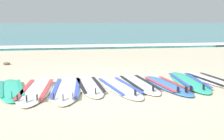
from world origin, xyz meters
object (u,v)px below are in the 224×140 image
Objects in this scene: surfboard_2 at (67,89)px; surfboard_8 at (211,80)px; surfboard_1 at (36,90)px; surfboard_7 at (188,81)px; surfboard_3 at (90,86)px; surfboard_5 at (139,84)px; surfboard_6 at (167,85)px; surfboard_0 at (11,89)px; surfboard_4 at (119,87)px.

surfboard_2 and surfboard_8 have the same top height.
surfboard_7 is at bearing 4.64° from surfboard_1.
surfboard_8 is (2.92, 0.11, 0.00)m from surfboard_3.
surfboard_6 is (0.58, -0.24, 0.00)m from surfboard_5.
surfboard_3 is at bearing -178.03° from surfboard_5.
surfboard_6 is (3.36, -0.15, 0.00)m from surfboard_0.
surfboard_3 is at bearing 22.49° from surfboard_2.
surfboard_1 and surfboard_4 have the same top height.
surfboard_8 is at bearing 2.17° from surfboard_5.
surfboard_2 and surfboard_3 have the same top height.
surfboard_3 is 1.71m from surfboard_6.
surfboard_8 is (4.05, 0.32, -0.00)m from surfboard_1.
surfboard_0 and surfboard_3 have the same top height.
surfboard_3 is 0.99× the size of surfboard_6.
surfboard_1 is at bearing -179.71° from surfboard_2.
surfboard_0 is 1.02× the size of surfboard_6.
surfboard_2 is 3.44m from surfboard_8.
surfboard_2 and surfboard_4 have the same top height.
surfboard_3 is at bearing -178.28° from surfboard_7.
surfboard_7 is (3.46, 0.28, -0.00)m from surfboard_1.
surfboard_0 is 0.99× the size of surfboard_5.
surfboard_6 is at bearing -156.39° from surfboard_7.
surfboard_0 is at bearing 177.37° from surfboard_6.
surfboard_3 is at bearing 10.56° from surfboard_1.
surfboard_5 is at bearing 1.97° from surfboard_3.
surfboard_7 and surfboard_8 have the same top height.
surfboard_2 is 1.18× the size of surfboard_8.
surfboard_1 and surfboard_3 have the same top height.
surfboard_1 and surfboard_5 have the same top height.
surfboard_0 and surfboard_2 have the same top height.
surfboard_4 is at bearing -172.37° from surfboard_8.
surfboard_4 is 0.55m from surfboard_5.
surfboard_3 is 1.12m from surfboard_5.
surfboard_2 is at bearing -179.94° from surfboard_6.
surfboard_3 is 0.92× the size of surfboard_4.
surfboard_5 is 1.04× the size of surfboard_8.
surfboard_4 and surfboard_7 have the same top height.
surfboard_1 is 1.17× the size of surfboard_3.
surfboard_5 is at bearing 6.31° from surfboard_1.
surfboard_2 is (0.63, 0.00, -0.00)m from surfboard_1.
surfboard_0 is 2.28m from surfboard_4.
surfboard_6 is (1.08, -0.00, 0.00)m from surfboard_4.
surfboard_4 is 0.97× the size of surfboard_7.
surfboard_8 is at bearing 1.97° from surfboard_0.
surfboard_5 is at bearing 8.61° from surfboard_2.
surfboard_0 is 0.88× the size of surfboard_1.
surfboard_7 is (2.83, 0.28, -0.00)m from surfboard_2.
surfboard_6 and surfboard_7 have the same top height.
surfboard_0 is at bearing 163.12° from surfboard_1.
surfboard_5 is at bearing 25.63° from surfboard_4.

